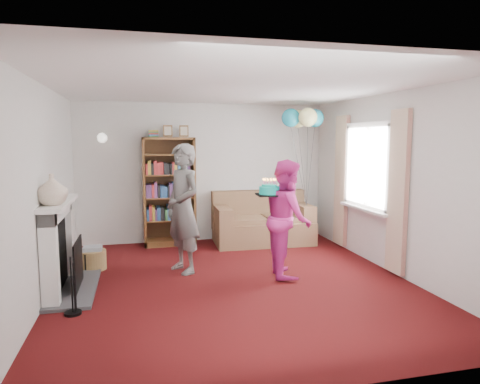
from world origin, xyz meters
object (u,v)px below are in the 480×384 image
object	(u,v)px
bookcase	(169,192)
person_striped	(183,209)
sofa	(262,223)
birthday_cake	(269,190)
person_magenta	(288,218)

from	to	relation	value
bookcase	person_striped	distance (m)	1.66
sofa	birthday_cake	world-z (taller)	birthday_cake
bookcase	person_magenta	xyz separation A→B (m)	(1.44, -2.13, -0.13)
bookcase	person_magenta	distance (m)	2.58
person_striped	bookcase	bearing A→B (deg)	157.19
sofa	birthday_cake	bearing A→B (deg)	-101.86
bookcase	sofa	distance (m)	1.76
person_magenta	birthday_cake	bearing A→B (deg)	96.80
person_magenta	sofa	bearing A→B (deg)	2.89
person_striped	birthday_cake	world-z (taller)	person_striped
sofa	birthday_cake	xyz separation A→B (m)	(-0.46, -1.89, 0.83)
sofa	person_magenta	xyz separation A→B (m)	(-0.20, -1.90, 0.45)
sofa	bookcase	bearing A→B (deg)	173.94
bookcase	sofa	bearing A→B (deg)	-7.99
sofa	person_striped	world-z (taller)	person_striped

